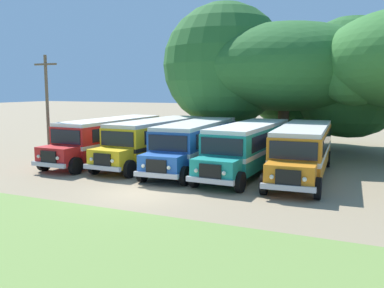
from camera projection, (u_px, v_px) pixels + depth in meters
ground_plane at (139, 194)px, 19.29m from camera, size 220.00×220.00×0.00m
parked_bus_slot_0 at (109, 137)px, 28.30m from camera, size 2.82×10.86×2.82m
parked_bus_slot_1 at (156, 139)px, 27.37m from camera, size 2.89×10.86×2.82m
parked_bus_slot_2 at (196, 142)px, 25.64m from camera, size 3.24×10.92×2.82m
parked_bus_slot_3 at (249, 145)px, 24.20m from camera, size 2.93×10.87×2.82m
parked_bus_slot_4 at (303, 148)px, 23.04m from camera, size 3.17×10.91×2.82m
broad_shade_tree at (286, 71)px, 33.20m from camera, size 19.04×14.82×11.69m
utility_pole at (47, 106)px, 27.09m from camera, size 1.80×0.20×7.05m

